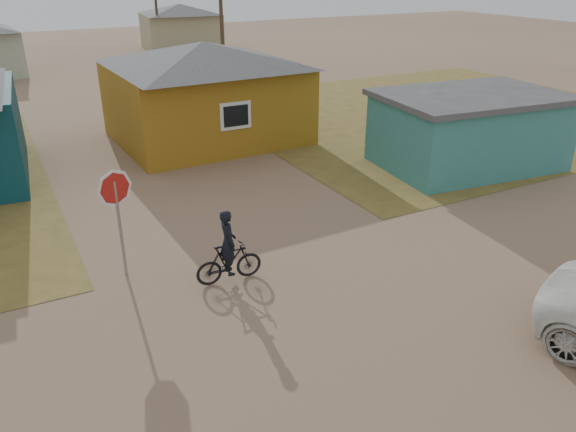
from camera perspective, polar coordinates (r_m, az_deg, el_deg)
name	(u,v)px	position (r m, az deg, el deg)	size (l,w,h in m)	color
ground	(342,335)	(11.35, 5.48, -11.98)	(120.00, 120.00, 0.00)	#8E6C52
grass_ne	(437,112)	(28.90, 14.87, 10.18)	(20.00, 18.00, 0.00)	olive
house_yellow	(206,90)	(23.34, -8.38, 12.51)	(7.72, 6.76, 3.90)	#986817
shed_turquoise	(469,130)	(21.03, 17.87, 8.35)	(6.71, 4.93, 2.60)	teal
house_beige_east	(181,26)	(50.13, -10.83, 18.44)	(6.95, 6.05, 3.60)	tan
utility_pole_near	(221,15)	(31.86, -6.80, 19.61)	(1.40, 0.20, 8.00)	#443629
stop_sign	(116,200)	(12.96, -17.04, 1.58)	(0.86, 0.07, 2.62)	gray
cyclist	(229,256)	(12.79, -6.05, -4.06)	(1.58, 0.58, 1.76)	black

